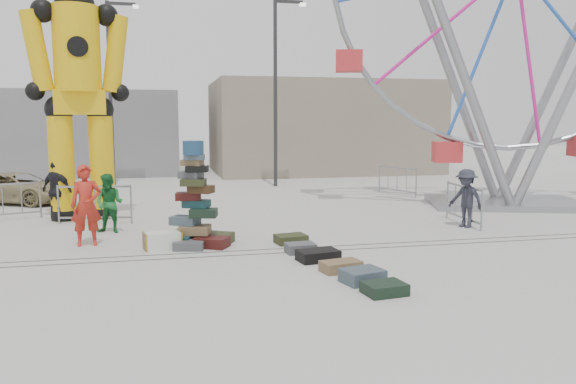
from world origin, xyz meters
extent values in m
plane|color=#9E9E99|center=(0.00, 0.00, 0.00)|extent=(90.00, 90.00, 0.00)
cube|color=#47443F|center=(0.00, 0.60, 0.00)|extent=(40.00, 0.04, 0.01)
cube|color=#47443F|center=(0.00, 1.00, 0.00)|extent=(40.00, 0.04, 0.01)
cube|color=gray|center=(7.00, 20.00, 2.50)|extent=(12.00, 8.00, 5.00)
cube|color=gray|center=(-6.00, 22.00, 2.20)|extent=(10.00, 8.00, 4.40)
cylinder|color=#2D2D30|center=(3.00, 13.00, 4.00)|extent=(0.16, 0.16, 8.00)
cube|color=#2D2D30|center=(3.60, 13.00, 7.90)|extent=(1.20, 0.15, 0.12)
cube|color=silver|center=(4.20, 13.00, 7.80)|extent=(0.25, 0.25, 0.12)
cylinder|color=#2D2D30|center=(-4.00, 15.00, 4.00)|extent=(0.16, 0.16, 8.00)
cube|color=#2D2D30|center=(-3.40, 15.00, 7.90)|extent=(1.20, 0.15, 0.12)
cube|color=silver|center=(-2.80, 15.00, 7.80)|extent=(0.25, 0.25, 0.12)
cube|color=#163D44|center=(-1.61, 1.82, 0.13)|extent=(0.91, 0.76, 0.26)
cube|color=#441412|center=(-0.79, 1.51, 0.12)|extent=(0.89, 0.80, 0.24)
cube|color=#3F2814|center=(-1.43, 2.28, 0.11)|extent=(0.75, 0.57, 0.22)
cube|color=#31361B|center=(-0.61, 1.96, 0.12)|extent=(0.85, 0.74, 0.24)
cube|color=#4F5156|center=(-1.30, 1.39, 0.10)|extent=(0.75, 0.58, 0.20)
cube|color=black|center=(-0.95, 2.31, 0.11)|extent=(0.78, 0.69, 0.22)
cube|color=brown|center=(-1.15, 1.80, 0.36)|extent=(0.79, 0.64, 0.22)
cube|color=#3F505B|center=(-1.36, 1.92, 0.57)|extent=(0.76, 0.70, 0.20)
cube|color=black|center=(-0.95, 1.71, 0.77)|extent=(0.69, 0.55, 0.20)
cube|color=#163D44|center=(-1.09, 1.94, 0.95)|extent=(0.70, 0.60, 0.18)
cube|color=#441412|center=(-1.27, 1.96, 1.13)|extent=(0.61, 0.46, 0.18)
cube|color=#3F2814|center=(-0.99, 1.79, 1.31)|extent=(0.65, 0.59, 0.18)
cube|color=#31361B|center=(-1.16, 1.76, 1.47)|extent=(0.63, 0.50, 0.16)
cube|color=#4F5156|center=(-1.21, 1.91, 1.63)|extent=(0.62, 0.57, 0.16)
cube|color=black|center=(-1.07, 1.77, 1.78)|extent=(0.55, 0.44, 0.14)
cube|color=brown|center=(-1.17, 1.87, 1.91)|extent=(0.56, 0.49, 0.14)
cube|color=#3F505B|center=(-1.13, 1.76, 2.04)|extent=(0.50, 0.38, 0.12)
cylinder|color=navy|center=(-1.15, 1.80, 2.26)|extent=(0.47, 0.47, 0.31)
sphere|color=black|center=(-4.66, 6.00, 0.15)|extent=(0.76, 0.76, 0.76)
cylinder|color=#E7B60C|center=(-4.66, 6.00, 1.59)|extent=(0.70, 0.70, 3.18)
sphere|color=black|center=(-4.66, 6.00, 3.18)|extent=(0.80, 0.80, 0.80)
sphere|color=black|center=(-3.59, 6.19, 0.15)|extent=(0.76, 0.76, 0.76)
cylinder|color=#E7B60C|center=(-3.59, 6.19, 1.59)|extent=(0.70, 0.70, 3.18)
sphere|color=black|center=(-3.59, 6.19, 3.18)|extent=(0.80, 0.80, 0.80)
cube|color=#E7B60C|center=(-4.12, 6.10, 3.38)|extent=(1.51, 1.03, 0.70)
cylinder|color=#E7B60C|center=(-4.12, 6.10, 4.87)|extent=(1.29, 1.29, 2.39)
sphere|color=black|center=(-4.12, 6.10, 6.07)|extent=(1.09, 1.09, 1.09)
sphere|color=black|center=(-4.96, 5.95, 5.87)|extent=(0.64, 0.64, 0.64)
cylinder|color=#E7B60C|center=(-5.15, 5.91, 4.78)|extent=(0.89, 0.65, 2.24)
sphere|color=black|center=(-5.25, 5.90, 3.68)|extent=(0.52, 0.52, 0.52)
sphere|color=black|center=(-3.29, 6.24, 5.87)|extent=(0.64, 0.64, 0.64)
cylinder|color=#E7B60C|center=(-3.10, 6.28, 4.78)|extent=(0.89, 0.65, 2.24)
sphere|color=black|center=(-3.00, 6.30, 3.68)|extent=(0.52, 0.52, 0.52)
cube|color=gray|center=(9.46, 5.66, 0.10)|extent=(5.56, 4.27, 0.20)
cylinder|color=gray|center=(7.70, 5.28, 3.93)|extent=(3.35, 1.30, 7.96)
cylinder|color=gray|center=(10.69, 4.35, 3.93)|extent=(3.35, 1.30, 7.96)
cylinder|color=gray|center=(8.22, 6.97, 3.93)|extent=(3.35, 1.30, 7.96)
cylinder|color=gray|center=(11.22, 6.03, 3.93)|extent=(3.35, 1.30, 7.96)
cube|color=red|center=(9.46, 5.66, 1.47)|extent=(1.11, 1.11, 0.69)
cube|color=silver|center=(-1.89, 1.58, 0.19)|extent=(0.89, 0.61, 0.38)
cube|color=#31361B|center=(1.06, 1.51, 0.10)|extent=(0.79, 0.62, 0.21)
cube|color=#4F5156|center=(1.05, 0.54, 0.11)|extent=(0.66, 0.49, 0.21)
cube|color=black|center=(1.24, -0.23, 0.11)|extent=(0.91, 0.66, 0.23)
cube|color=brown|center=(1.44, -1.12, 0.10)|extent=(0.83, 0.58, 0.21)
cube|color=#3F505B|center=(1.59, -1.91, 0.12)|extent=(0.82, 0.71, 0.25)
cube|color=black|center=(1.71, -2.63, 0.10)|extent=(0.74, 0.61, 0.20)
imported|color=#AF2519|center=(-3.57, 2.33, 0.94)|extent=(0.73, 0.53, 1.87)
imported|color=#1A6B2E|center=(-3.20, 3.77, 0.76)|extent=(0.90, 0.81, 1.52)
imported|color=black|center=(-4.79, 5.81, 0.89)|extent=(1.10, 0.97, 1.78)
imported|color=#252632|center=(6.11, 2.44, 0.79)|extent=(0.96, 1.17, 1.58)
imported|color=#978A61|center=(-6.77, 9.91, 0.53)|extent=(4.23, 3.26, 1.07)
camera|label=1|loc=(-1.82, -11.10, 2.86)|focal=35.00mm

